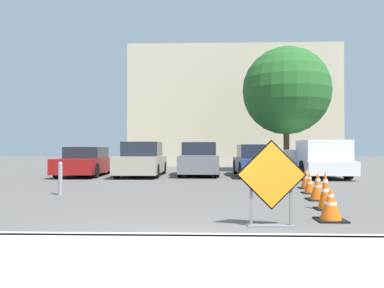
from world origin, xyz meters
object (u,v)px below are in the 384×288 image
(traffic_cone_fifth, at_px, (307,178))
(traffic_cone_nearest, at_px, (331,204))
(pickup_truck, at_px, (317,161))
(bollard_nearest, at_px, (60,177))
(parked_car_fourth, at_px, (256,161))
(traffic_cone_fourth, at_px, (310,183))
(parked_car_third, at_px, (199,160))
(parked_car_nearest, at_px, (86,162))
(parked_car_second, at_px, (142,160))
(traffic_cone_second, at_px, (325,191))
(traffic_cone_third, at_px, (318,187))
(road_closed_sign, at_px, (271,181))

(traffic_cone_fifth, bearing_deg, traffic_cone_nearest, -101.05)
(pickup_truck, bearing_deg, bollard_nearest, 38.65)
(parked_car_fourth, height_order, pickup_truck, pickup_truck)
(traffic_cone_fourth, relative_size, bollard_nearest, 0.66)
(parked_car_third, bearing_deg, traffic_cone_fifth, 121.12)
(traffic_cone_fourth, distance_m, bollard_nearest, 6.87)
(parked_car_nearest, bearing_deg, parked_car_second, 177.81)
(traffic_cone_second, relative_size, traffic_cone_fifth, 1.18)
(traffic_cone_fourth, relative_size, parked_car_nearest, 0.13)
(traffic_cone_third, bearing_deg, bollard_nearest, 173.52)
(traffic_cone_fifth, distance_m, parked_car_fourth, 5.53)
(road_closed_sign, relative_size, parked_car_fourth, 0.30)
(traffic_cone_nearest, distance_m, pickup_truck, 10.59)
(traffic_cone_nearest, xyz_separation_m, traffic_cone_fifth, (1.04, 5.33, 0.04))
(traffic_cone_fourth, xyz_separation_m, traffic_cone_fifth, (0.28, 1.33, 0.04))
(bollard_nearest, bearing_deg, traffic_cone_third, -6.48)
(traffic_cone_fifth, bearing_deg, pickup_truck, 69.75)
(traffic_cone_third, height_order, traffic_cone_fourth, traffic_cone_third)
(parked_car_nearest, height_order, parked_car_second, parked_car_second)
(traffic_cone_nearest, distance_m, parked_car_second, 11.79)
(road_closed_sign, height_order, parked_car_second, parked_car_second)
(parked_car_second, xyz_separation_m, parked_car_third, (2.63, 0.55, 0.00))
(traffic_cone_nearest, height_order, parked_car_third, parked_car_third)
(road_closed_sign, distance_m, parked_car_third, 11.80)
(parked_car_third, xyz_separation_m, bollard_nearest, (-3.66, -7.80, -0.24))
(traffic_cone_fourth, distance_m, traffic_cone_fifth, 1.36)
(traffic_cone_nearest, bearing_deg, parked_car_nearest, 125.74)
(road_closed_sign, xyz_separation_m, pickup_truck, (3.95, 10.73, -0.00))
(pickup_truck, bearing_deg, traffic_cone_second, 75.59)
(traffic_cone_nearest, relative_size, parked_car_fourth, 0.13)
(parked_car_nearest, bearing_deg, traffic_cone_third, 134.57)
(traffic_cone_second, height_order, parked_car_fourth, parked_car_fourth)
(traffic_cone_fourth, bearing_deg, parked_car_fourth, 94.66)
(traffic_cone_second, relative_size, parked_car_second, 0.18)
(road_closed_sign, xyz_separation_m, traffic_cone_fourth, (1.88, 4.53, -0.44))
(parked_car_second, relative_size, parked_car_third, 1.03)
(traffic_cone_second, distance_m, traffic_cone_fifth, 4.19)
(traffic_cone_fifth, height_order, parked_car_fourth, parked_car_fourth)
(traffic_cone_fourth, xyz_separation_m, parked_car_second, (-5.82, 6.65, 0.42))
(traffic_cone_nearest, bearing_deg, parked_car_fourth, 88.88)
(traffic_cone_third, distance_m, traffic_cone_fifth, 2.72)
(pickup_truck, bearing_deg, parked_car_nearest, -1.33)
(traffic_cone_fifth, xyz_separation_m, parked_car_nearest, (-8.73, 5.36, 0.30))
(parked_car_fourth, relative_size, pickup_truck, 0.85)
(traffic_cone_nearest, distance_m, traffic_cone_fourth, 4.07)
(traffic_cone_second, relative_size, parked_car_nearest, 0.17)
(traffic_cone_second, xyz_separation_m, traffic_cone_fifth, (0.74, 4.12, -0.06))
(parked_car_fourth, bearing_deg, parked_car_second, 1.44)
(parked_car_nearest, distance_m, parked_car_third, 5.29)
(parked_car_nearest, xyz_separation_m, bollard_nearest, (1.61, -7.29, -0.15))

